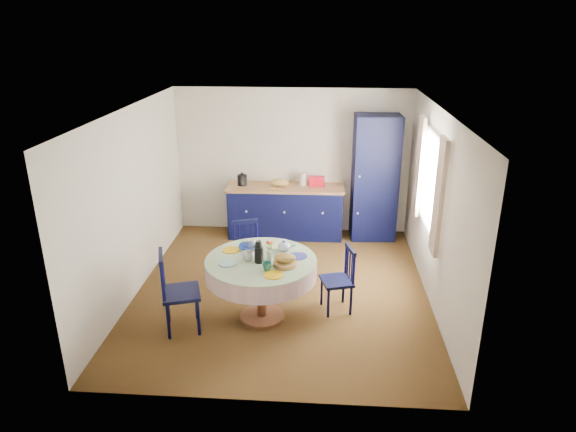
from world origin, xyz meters
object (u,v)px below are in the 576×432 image
Objects in this scene: mug_b at (267,267)px; cobalt_bowl at (248,247)px; dining_table at (262,269)px; mug_c at (284,247)px; chair_far at (247,253)px; mug_a at (248,256)px; chair_left at (177,291)px; chair_right at (340,279)px; pantry_cabinet at (375,178)px; kitchen_counter at (285,210)px; mug_d at (251,243)px.

mug_b is 0.47× the size of cobalt_bowl.
mug_c is (0.25, 0.27, 0.18)m from dining_table.
mug_a reaches higher than chair_far.
mug_c is 0.54× the size of cobalt_bowl.
mug_a is (0.82, 0.28, 0.36)m from chair_left.
pantry_cabinet is at bearing 149.84° from chair_right.
chair_right is (-0.62, -2.46, -0.62)m from pantry_cabinet.
kitchen_counter reaches higher than chair_right.
chair_far reaches higher than cobalt_bowl.
mug_d is at bearing 69.47° from cobalt_bowl.
pantry_cabinet reaches higher than kitchen_counter.
pantry_cabinet is at bearing 60.03° from dining_table.
dining_table reaches higher than mug_b.
pantry_cabinet is 2.34× the size of chair_far.
pantry_cabinet reaches higher than dining_table.
kitchen_counter is at bearing 88.21° from dining_table.
mug_d is (-1.13, 0.07, 0.43)m from chair_right.
chair_right is (0.96, 0.29, -0.26)m from dining_table.
dining_table is 9.93× the size of mug_a.
pantry_cabinet is 3.39m from mug_b.
dining_table is at bearing -89.28° from chair_right.
mug_d reaches higher than chair_far.
pantry_cabinet is at bearing 63.92° from mug_b.
mug_b is 0.87× the size of mug_c.
mug_a is 0.58× the size of cobalt_bowl.
chair_far is at bearing 108.64° from dining_table.
chair_far is 0.99m from mug_c.
chair_right is at bearing 33.71° from mug_b.
mug_d is 0.09m from cobalt_bowl.
kitchen_counter is 2.48m from cobalt_bowl.
pantry_cabinet is at bearing 0.79° from kitchen_counter.
mug_c is 0.43m from mug_d.
chair_left reaches higher than mug_a.
pantry_cabinet reaches higher than mug_c.
chair_left is at bearing -179.12° from mug_b.
chair_far is at bearing -103.91° from kitchen_counter.
pantry_cabinet is at bearing -57.44° from chair_left.
dining_table reaches higher than mug_a.
mug_a is (-1.12, -0.31, 0.44)m from chair_right.
chair_far is 3.80× the size of cobalt_bowl.
dining_table is 5.72× the size of cobalt_bowl.
chair_right is (1.29, -0.67, -0.02)m from chair_far.
chair_left reaches higher than mug_d.
cobalt_bowl is (-0.45, 0.00, -0.02)m from mug_c.
chair_far is 6.60× the size of mug_a.
mug_a is (0.17, -0.98, 0.42)m from chair_far.
kitchen_counter is at bearing 178.37° from pantry_cabinet.
mug_a is at bearing -88.48° from chair_left.
mug_d is 0.47× the size of cobalt_bowl.
mug_b is (0.42, -1.25, 0.42)m from chair_far.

